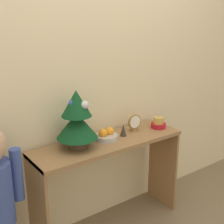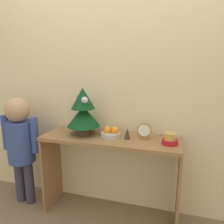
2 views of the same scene
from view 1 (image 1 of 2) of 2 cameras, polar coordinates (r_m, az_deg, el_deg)
The scene contains 7 objects.
back_wall at distance 2.42m, azimuth -3.83°, elevation 7.14°, with size 7.00×0.05×2.50m, color beige.
console_table at distance 2.45m, azimuth -0.62°, elevation -9.03°, with size 1.21×0.37×0.76m.
mini_tree at distance 2.19m, azimuth -6.46°, elevation -1.21°, with size 0.29×0.29×0.42m.
fruit_bowl at distance 2.39m, azimuth -1.00°, elevation -4.29°, with size 0.18×0.18×0.09m.
singing_bowl at distance 2.66m, azimuth 8.48°, elevation -2.08°, with size 0.12×0.12×0.09m.
desk_clock at distance 2.55m, azimuth 4.14°, elevation -2.01°, with size 0.12×0.04×0.14m.
figurine at distance 2.45m, azimuth 2.08°, elevation -3.32°, with size 0.05×0.05×0.10m.
Camera 1 is at (-1.27, -1.61, 1.67)m, focal length 50.00 mm.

